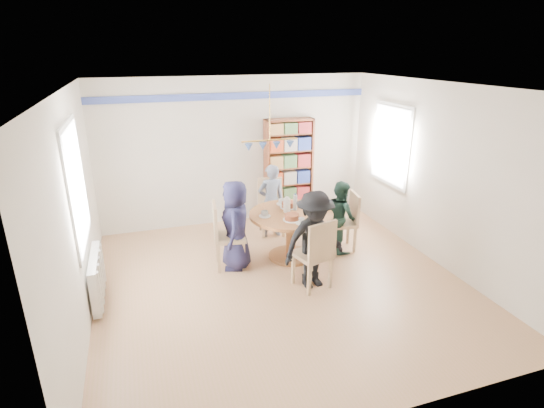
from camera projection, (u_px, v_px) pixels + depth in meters
name	position (u px, v px, depth m)	size (l,w,h in m)	color
ground	(281.00, 282.00, 6.04)	(5.00, 5.00, 0.00)	tan
room_shell	(245.00, 157.00, 6.17)	(5.00, 5.00, 5.00)	white
radiator	(97.00, 277.00, 5.48)	(0.12, 1.00, 0.60)	silver
dining_table	(291.00, 225.00, 6.59)	(1.30, 1.30, 0.75)	#935C30
chair_left	(224.00, 233.00, 6.29)	(0.50, 0.50, 1.02)	tan
chair_right	(347.00, 219.00, 6.91)	(0.49, 0.49, 0.96)	tan
chair_far	(271.00, 203.00, 7.54)	(0.50, 0.50, 0.99)	tan
chair_near	(316.00, 252.00, 5.70)	(0.55, 0.55, 1.02)	tan
person_left	(236.00, 225.00, 6.25)	(0.67, 0.43, 1.36)	#171632
person_right	(340.00, 216.00, 6.84)	(0.57, 0.45, 1.18)	#19332A
person_far	(271.00, 201.00, 7.34)	(0.48, 0.31, 1.30)	gray
person_near	(314.00, 240.00, 5.73)	(0.90, 0.52, 1.39)	black
bookshelf	(289.00, 170.00, 8.09)	(0.92, 0.28, 1.93)	brown
tableware	(289.00, 209.00, 6.52)	(1.03, 1.03, 0.27)	white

